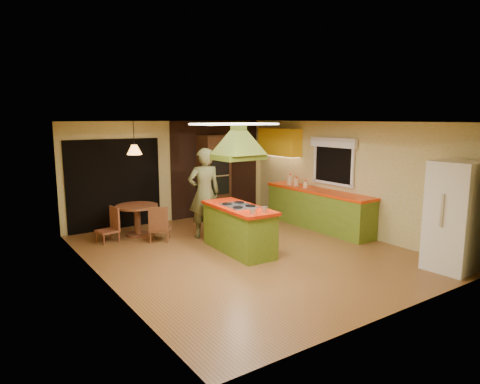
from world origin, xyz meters
TOP-DOWN VIEW (x-y plane):
  - ground at (0.00, 0.00)m, footprint 6.50×6.50m
  - room_walls at (0.00, 0.00)m, footprint 5.50×6.50m
  - ceiling_plane at (0.00, 0.00)m, footprint 6.50×6.50m
  - brick_panel at (1.25, 3.23)m, footprint 2.64×0.03m
  - nook_opening at (-1.50, 3.23)m, footprint 2.20×0.03m
  - right_counter at (2.45, 0.60)m, footprint 0.62×3.05m
  - upper_cabinets at (2.57, 2.20)m, footprint 0.34×1.40m
  - window_right at (2.70, 0.40)m, footprint 0.12×1.35m
  - fluor_panel at (-1.10, -1.20)m, footprint 1.20×0.60m
  - kitchen_island at (-0.10, 0.17)m, footprint 0.81×1.83m
  - range_hood at (-0.10, 0.17)m, footprint 0.91×0.67m
  - man at (-0.15, 1.42)m, footprint 0.80×0.61m
  - refrigerator at (2.34, -2.74)m, footprint 0.82×0.78m
  - wall_oven at (1.01, 2.95)m, footprint 0.73×0.63m
  - dining_table at (-1.32, 2.36)m, footprint 0.91×0.91m
  - chair_left at (-2.02, 2.26)m, footprint 0.46×0.46m
  - chair_near at (-1.07, 1.71)m, footprint 0.58×0.58m
  - pendant_lamp at (-1.32, 2.36)m, footprint 0.39×0.39m
  - canister_large at (2.40, 1.55)m, footprint 0.22×0.22m
  - canister_medium at (2.40, 1.31)m, footprint 0.17×0.17m
  - canister_small at (2.40, 0.98)m, footprint 0.12×0.12m

SIDE VIEW (x-z plane):
  - ground at x=0.00m, z-range 0.00..0.00m
  - chair_left at x=-2.02m, z-range 0.00..0.73m
  - chair_near at x=-1.07m, z-range 0.00..0.77m
  - kitchen_island at x=-0.10m, z-range 0.00..0.91m
  - right_counter at x=2.45m, z-range 0.00..0.92m
  - dining_table at x=-1.32m, z-range 0.14..0.83m
  - refrigerator at x=2.34m, z-range 0.00..1.87m
  - man at x=-0.15m, z-range 0.00..1.95m
  - canister_small at x=2.40m, z-range 0.92..1.07m
  - canister_medium at x=2.40m, z-range 0.92..1.10m
  - canister_large at x=2.40m, z-range 0.92..1.16m
  - nook_opening at x=-1.50m, z-range 0.00..2.10m
  - wall_oven at x=1.01m, z-range 0.00..2.15m
  - room_walls at x=0.00m, z-range -2.00..4.50m
  - brick_panel at x=1.25m, z-range 0.00..2.50m
  - window_right at x=2.70m, z-range 1.24..2.30m
  - pendant_lamp at x=-1.32m, z-range 1.80..2.00m
  - upper_cabinets at x=2.57m, z-range 1.60..2.30m
  - range_hood at x=-0.10m, z-range 1.87..2.64m
  - fluor_panel at x=-1.10m, z-range 2.47..2.50m
  - ceiling_plane at x=0.00m, z-range 2.50..2.50m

